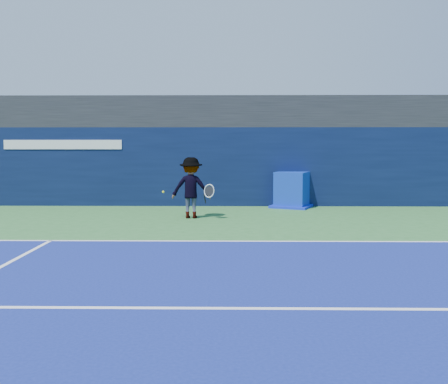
{
  "coord_description": "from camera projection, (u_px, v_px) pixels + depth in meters",
  "views": [
    {
      "loc": [
        -0.59,
        -8.93,
        2.34
      ],
      "look_at": [
        -0.8,
        5.2,
        1.0
      ],
      "focal_mm": 40.0,
      "sensor_mm": 36.0,
      "label": 1
    }
  ],
  "objects": [
    {
      "name": "ground",
      "position": [
        263.0,
        273.0,
        9.1
      ],
      "size": [
        80.0,
        80.0,
        0.0
      ],
      "primitive_type": "plane",
      "color": "#306C31",
      "rests_on": "ground"
    },
    {
      "name": "tennis_player",
      "position": [
        191.0,
        188.0,
        15.92
      ],
      "size": [
        1.41,
        0.79,
        1.95
      ],
      "color": "white",
      "rests_on": "ground"
    },
    {
      "name": "service_line",
      "position": [
        272.0,
        309.0,
        7.11
      ],
      "size": [
        24.0,
        0.1,
        0.01
      ],
      "primitive_type": "cube",
      "color": "white",
      "rests_on": "ground"
    },
    {
      "name": "tennis_ball",
      "position": [
        163.0,
        192.0,
        15.13
      ],
      "size": [
        0.07,
        0.07,
        0.07
      ],
      "color": "#C8CF17",
      "rests_on": "ground"
    },
    {
      "name": "baseline",
      "position": [
        255.0,
        241.0,
        12.09
      ],
      "size": [
        24.0,
        0.1,
        0.01
      ],
      "primitive_type": "cube",
      "color": "white",
      "rests_on": "ground"
    },
    {
      "name": "equipment_cart",
      "position": [
        292.0,
        191.0,
        18.73
      ],
      "size": [
        1.82,
        1.82,
        1.33
      ],
      "color": "#0B2BA5",
      "rests_on": "ground"
    },
    {
      "name": "back_wall_assembly",
      "position": [
        246.0,
        166.0,
        19.41
      ],
      "size": [
        36.0,
        1.03,
        3.0
      ],
      "color": "#091334",
      "rests_on": "ground"
    },
    {
      "name": "stadium_band",
      "position": [
        246.0,
        114.0,
        20.21
      ],
      "size": [
        36.0,
        3.0,
        1.2
      ],
      "primitive_type": "cube",
      "color": "black",
      "rests_on": "back_wall_assembly"
    }
  ]
}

